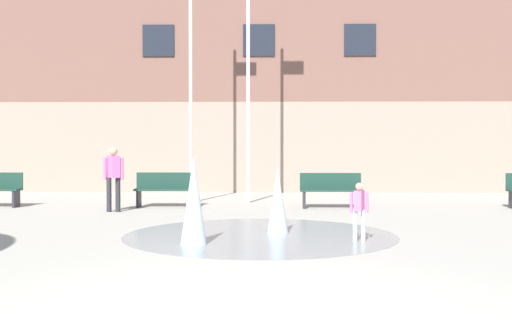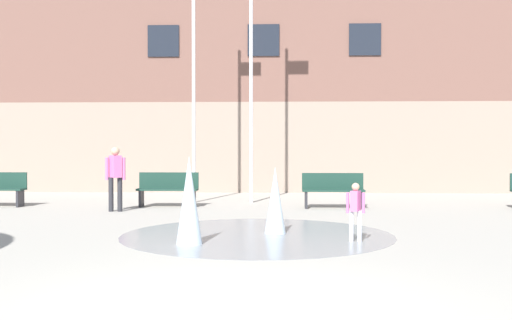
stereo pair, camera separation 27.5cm
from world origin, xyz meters
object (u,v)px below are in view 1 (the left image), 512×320
park_bench_near_trashcan (331,190)px  flagpole_right (249,41)px  adult_in_red (113,174)px  park_bench_under_right_flagpole (166,189)px  child_running (359,207)px  flagpole_left (192,42)px

park_bench_near_trashcan → flagpole_right: bearing=145.8°
adult_in_red → flagpole_right: flagpole_right is taller
park_bench_under_right_flagpole → park_bench_near_trashcan: (4.35, -0.20, 0.00)m
adult_in_red → child_running: 7.01m
child_running → flagpole_right: (-2.06, 7.07, 4.03)m
park_bench_under_right_flagpole → park_bench_near_trashcan: 4.36m
park_bench_near_trashcan → child_running: (-0.12, -5.59, 0.10)m
park_bench_under_right_flagpole → child_running: child_running is taller
park_bench_under_right_flagpole → child_running: size_ratio=1.62×
park_bench_under_right_flagpole → park_bench_near_trashcan: bearing=-2.7°
park_bench_under_right_flagpole → flagpole_right: bearing=30.4°
flagpole_right → park_bench_under_right_flagpole: bearing=-149.6°
child_running → flagpole_right: bearing=40.1°
adult_in_red → flagpole_right: 5.51m
flagpole_left → adult_in_red: bearing=-122.6°
flagpole_left → flagpole_right: 1.64m
park_bench_near_trashcan → flagpole_left: size_ratio=0.18×
adult_in_red → flagpole_left: 4.72m
flagpole_left → flagpole_right: bearing=0.0°
park_bench_near_trashcan → flagpole_left: (-3.82, 1.48, 4.11)m
flagpole_left → park_bench_near_trashcan: bearing=-21.2°
park_bench_under_right_flagpole → flagpole_left: (0.53, 1.28, 4.11)m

